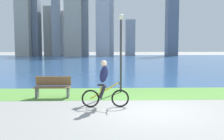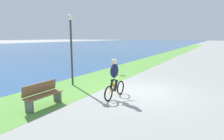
# 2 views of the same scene
# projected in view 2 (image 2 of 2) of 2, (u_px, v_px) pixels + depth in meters

# --- Properties ---
(ground_plane) EXTENTS (300.00, 300.00, 0.00)m
(ground_plane) POSITION_uv_depth(u_px,v_px,m) (141.00, 92.00, 8.90)
(ground_plane) COLOR gray
(grass_strip_bayside) EXTENTS (120.00, 3.10, 0.01)m
(grass_strip_bayside) POSITION_uv_depth(u_px,v_px,m) (84.00, 83.00, 10.53)
(grass_strip_bayside) COLOR #59933D
(grass_strip_bayside) RESTS_ON ground
(cyclist_lead) EXTENTS (1.68, 0.52, 1.67)m
(cyclist_lead) POSITION_uv_depth(u_px,v_px,m) (114.00, 79.00, 7.88)
(cyclist_lead) COLOR black
(cyclist_lead) RESTS_ON ground
(bench_near_path) EXTENTS (1.50, 0.47, 0.90)m
(bench_near_path) POSITION_uv_depth(u_px,v_px,m) (43.00, 95.00, 6.97)
(bench_near_path) COLOR brown
(bench_near_path) RESTS_ON ground
(lamppost_tall) EXTENTS (0.28, 0.28, 3.69)m
(lamppost_tall) POSITION_uv_depth(u_px,v_px,m) (71.00, 39.00, 9.76)
(lamppost_tall) COLOR #38383D
(lamppost_tall) RESTS_ON ground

